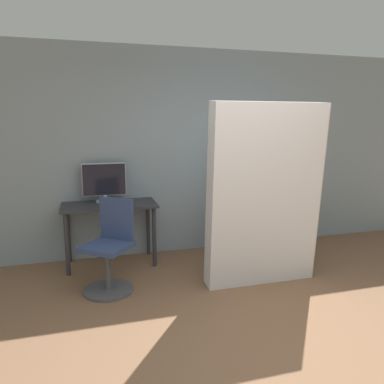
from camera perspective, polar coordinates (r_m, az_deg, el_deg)
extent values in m
plane|color=brown|center=(3.03, 13.01, -25.16)|extent=(16.00, 16.00, 0.00)
cube|color=gray|center=(5.05, -1.65, 6.00)|extent=(8.00, 0.06, 2.70)
cube|color=#2D2D33|center=(4.68, -12.48, -1.96)|extent=(1.13, 0.56, 0.03)
cylinder|color=#2D2D33|center=(4.57, -18.51, -7.60)|extent=(0.05, 0.05, 0.74)
cylinder|color=#2D2D33|center=(4.62, -5.78, -6.86)|extent=(0.05, 0.05, 0.74)
cylinder|color=#2D2D33|center=(4.98, -18.32, -6.06)|extent=(0.05, 0.05, 0.74)
cylinder|color=#2D2D33|center=(5.04, -6.68, -5.41)|extent=(0.05, 0.05, 0.74)
cylinder|color=#B7B7BC|center=(4.81, -13.09, -1.32)|extent=(0.22, 0.22, 0.02)
cylinder|color=#B7B7BC|center=(4.80, -13.12, -0.80)|extent=(0.04, 0.04, 0.07)
cube|color=#B7B7BC|center=(4.77, -13.23, 1.88)|extent=(0.54, 0.02, 0.41)
cube|color=black|center=(4.77, -13.23, 1.87)|extent=(0.52, 0.03, 0.38)
cylinder|color=#4C4C51|center=(4.16, -12.61, -14.37)|extent=(0.52, 0.52, 0.03)
cylinder|color=#4C4C51|center=(4.07, -12.74, -11.39)|extent=(0.05, 0.05, 0.44)
cube|color=navy|center=(3.99, -12.89, -8.15)|extent=(0.62, 0.62, 0.05)
cube|color=navy|center=(4.07, -11.43, -4.01)|extent=(0.34, 0.28, 0.45)
cube|color=black|center=(5.14, 5.49, 0.25)|extent=(0.02, 0.29, 1.67)
cube|color=black|center=(5.50, 13.72, 0.69)|extent=(0.02, 0.29, 1.67)
cube|color=black|center=(5.42, 9.12, 0.72)|extent=(0.86, 0.02, 1.67)
cube|color=black|center=(5.51, 9.47, -8.02)|extent=(0.83, 0.25, 0.02)
cube|color=black|center=(5.41, 9.58, -4.70)|extent=(0.83, 0.25, 0.02)
cube|color=black|center=(5.33, 9.69, -1.27)|extent=(0.83, 0.25, 0.02)
cube|color=black|center=(5.28, 9.80, 2.25)|extent=(0.83, 0.25, 0.02)
cube|color=black|center=(5.24, 9.91, 5.83)|extent=(0.83, 0.25, 0.02)
cube|color=black|center=(5.22, 10.03, 9.44)|extent=(0.83, 0.25, 0.02)
cube|color=#1E4C9E|center=(5.33, 5.65, -7.10)|extent=(0.03, 0.17, 0.24)
cube|color=#7A2D84|center=(5.37, 5.92, -7.20)|extent=(0.02, 0.14, 0.20)
cube|color=red|center=(5.35, 6.41, -7.26)|extent=(0.03, 0.18, 0.20)
cube|color=gold|center=(5.33, 6.86, -7.05)|extent=(0.02, 0.17, 0.25)
cube|color=gold|center=(5.37, 7.02, -7.03)|extent=(0.03, 0.19, 0.23)
cube|color=#287A38|center=(5.36, 7.41, -7.12)|extent=(0.02, 0.20, 0.22)
cube|color=#232328|center=(5.40, 7.64, -7.11)|extent=(0.04, 0.16, 0.20)
cube|color=red|center=(5.42, 8.05, -6.86)|extent=(0.03, 0.17, 0.24)
cube|color=silver|center=(5.43, 8.36, -6.60)|extent=(0.02, 0.21, 0.28)
cube|color=#1E4C9E|center=(5.21, 5.88, -3.89)|extent=(0.04, 0.14, 0.21)
cube|color=orange|center=(5.26, 6.11, -3.46)|extent=(0.03, 0.19, 0.27)
cube|color=#1E4C9E|center=(5.26, 6.55, -3.72)|extent=(0.03, 0.21, 0.22)
cube|color=brown|center=(5.22, 7.11, -3.58)|extent=(0.02, 0.14, 0.27)
cube|color=#7A2D84|center=(5.31, 7.10, -3.34)|extent=(0.04, 0.18, 0.27)
cube|color=#232328|center=(5.31, 7.51, -3.53)|extent=(0.02, 0.19, 0.23)
cube|color=#7A2D84|center=(5.14, 5.87, -0.19)|extent=(0.02, 0.21, 0.23)
cube|color=#7A2D84|center=(5.20, 5.96, -0.27)|extent=(0.02, 0.18, 0.20)
cube|color=#7A2D84|center=(5.21, 6.29, -0.13)|extent=(0.03, 0.16, 0.22)
cube|color=red|center=(5.18, 6.91, -0.31)|extent=(0.04, 0.21, 0.20)
cube|color=orange|center=(5.22, 7.22, -0.11)|extent=(0.03, 0.21, 0.22)
cube|color=red|center=(5.22, 7.66, 0.19)|extent=(0.03, 0.21, 0.28)
cube|color=gold|center=(5.26, 7.90, -0.05)|extent=(0.04, 0.21, 0.22)
cube|color=orange|center=(5.23, 8.52, -0.07)|extent=(0.02, 0.18, 0.23)
cube|color=red|center=(5.09, 5.95, 3.53)|extent=(0.02, 0.18, 0.25)
cube|color=#1E4C9E|center=(5.10, 6.24, 3.51)|extent=(0.02, 0.15, 0.24)
cube|color=#1E4C9E|center=(5.14, 6.39, 3.63)|extent=(0.02, 0.16, 0.25)
cube|color=orange|center=(5.12, 6.88, 3.66)|extent=(0.04, 0.21, 0.26)
cube|color=gold|center=(5.16, 7.22, 3.53)|extent=(0.03, 0.15, 0.23)
cube|color=#287A38|center=(5.17, 7.61, 3.68)|extent=(0.02, 0.18, 0.26)
cube|color=#7A2D84|center=(5.08, 5.98, 7.43)|extent=(0.04, 0.20, 0.27)
cube|color=silver|center=(5.09, 6.50, 7.35)|extent=(0.03, 0.18, 0.26)
cube|color=brown|center=(5.11, 6.76, 7.11)|extent=(0.02, 0.21, 0.22)
cube|color=teal|center=(5.16, 6.91, 7.33)|extent=(0.02, 0.16, 0.25)
cube|color=orange|center=(5.13, 7.50, 7.47)|extent=(0.03, 0.19, 0.28)
cube|color=silver|center=(4.05, 11.00, -0.60)|extent=(1.24, 0.35, 1.96)
cube|color=beige|center=(4.36, 18.22, -0.14)|extent=(0.01, 0.35, 1.93)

